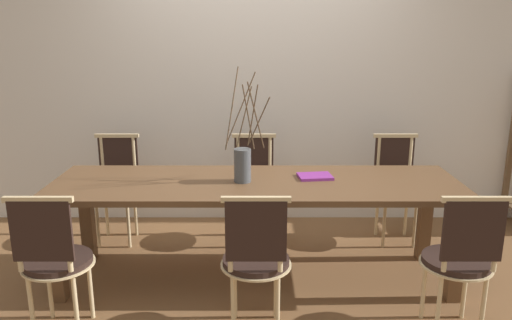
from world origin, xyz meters
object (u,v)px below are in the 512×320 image
object	(u,v)px
dining_table	(256,194)
chair_far_center	(396,184)
chair_near_center	(460,257)
book_stack	(315,176)
vase_centerpiece	(243,162)

from	to	relation	value
dining_table	chair_far_center	world-z (taller)	chair_far_center
dining_table	chair_near_center	size ratio (longest dim) A/B	3.14
dining_table	chair_far_center	bearing A→B (deg)	30.54
chair_far_center	book_stack	xyz separation A→B (m)	(-0.75, -0.60, 0.24)
vase_centerpiece	dining_table	bearing A→B (deg)	3.08
dining_table	book_stack	xyz separation A→B (m)	(0.41, 0.08, 0.10)
chair_far_center	dining_table	bearing A→B (deg)	30.54
chair_far_center	vase_centerpiece	world-z (taller)	vase_centerpiece
dining_table	book_stack	bearing A→B (deg)	11.57
dining_table	chair_far_center	size ratio (longest dim) A/B	3.14
chair_near_center	chair_far_center	size ratio (longest dim) A/B	1.00
chair_far_center	book_stack	world-z (taller)	chair_far_center
chair_near_center	book_stack	xyz separation A→B (m)	(-0.73, 0.77, 0.24)
chair_near_center	chair_far_center	distance (m)	1.37
vase_centerpiece	book_stack	world-z (taller)	vase_centerpiece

